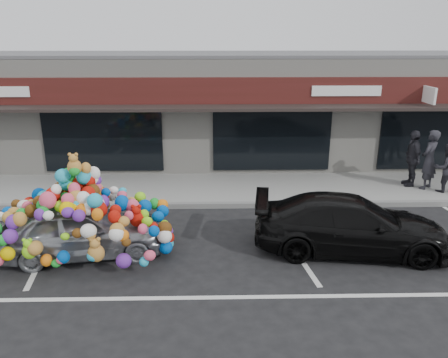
{
  "coord_description": "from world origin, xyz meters",
  "views": [
    {
      "loc": [
        0.96,
        -9.77,
        4.89
      ],
      "look_at": [
        1.2,
        1.4,
        1.26
      ],
      "focal_mm": 35.0,
      "sensor_mm": 36.0,
      "label": 1
    }
  ],
  "objects_px": {
    "black_sedan": "(351,224)",
    "pedestrian_a": "(429,160)",
    "pedestrian_c": "(412,158)",
    "toy_car": "(82,223)",
    "pedestrian_b": "(446,168)"
  },
  "relations": [
    {
      "from": "black_sedan",
      "to": "pedestrian_a",
      "type": "bearing_deg",
      "value": -35.56
    },
    {
      "from": "pedestrian_c",
      "to": "pedestrian_a",
      "type": "bearing_deg",
      "value": 55.01
    },
    {
      "from": "toy_car",
      "to": "pedestrian_b",
      "type": "xyz_separation_m",
      "value": [
        10.45,
        3.79,
        0.14
      ]
    },
    {
      "from": "pedestrian_a",
      "to": "pedestrian_c",
      "type": "relative_size",
      "value": 1.04
    },
    {
      "from": "pedestrian_b",
      "to": "pedestrian_c",
      "type": "relative_size",
      "value": 0.84
    },
    {
      "from": "black_sedan",
      "to": "pedestrian_a",
      "type": "relative_size",
      "value": 2.34
    },
    {
      "from": "pedestrian_a",
      "to": "pedestrian_c",
      "type": "height_order",
      "value": "pedestrian_a"
    },
    {
      "from": "pedestrian_a",
      "to": "pedestrian_c",
      "type": "bearing_deg",
      "value": -81.28
    },
    {
      "from": "toy_car",
      "to": "pedestrian_b",
      "type": "distance_m",
      "value": 11.12
    },
    {
      "from": "pedestrian_b",
      "to": "pedestrian_c",
      "type": "distance_m",
      "value": 1.05
    },
    {
      "from": "black_sedan",
      "to": "pedestrian_c",
      "type": "xyz_separation_m",
      "value": [
        3.32,
        4.36,
        0.43
      ]
    },
    {
      "from": "pedestrian_a",
      "to": "pedestrian_c",
      "type": "xyz_separation_m",
      "value": [
        -0.4,
        0.33,
        -0.04
      ]
    },
    {
      "from": "black_sedan",
      "to": "pedestrian_b",
      "type": "xyz_separation_m",
      "value": [
        4.13,
        3.71,
        0.28
      ]
    },
    {
      "from": "pedestrian_c",
      "to": "black_sedan",
      "type": "bearing_deg",
      "value": -32.63
    },
    {
      "from": "toy_car",
      "to": "black_sedan",
      "type": "height_order",
      "value": "toy_car"
    }
  ]
}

